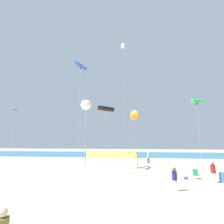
{
  "coord_description": "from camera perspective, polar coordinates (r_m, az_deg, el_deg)",
  "views": [
    {
      "loc": [
        2.77,
        -14.66,
        3.69
      ],
      "look_at": [
        0.13,
        8.37,
        7.28
      ],
      "focal_mm": 29.08,
      "sensor_mm": 36.0,
      "label": 1
    }
  ],
  "objects": [
    {
      "name": "ground_plane",
      "position": [
        15.37,
        -4.39,
        -22.67
      ],
      "size": [
        120.0,
        120.0,
        0.0
      ],
      "primitive_type": "plane",
      "color": "beige"
    },
    {
      "name": "kite_black_tube",
      "position": [
        24.72,
        -1.87,
        0.99
      ],
      "size": [
        2.13,
        2.25,
        8.23
      ],
      "color": "silver",
      "rests_on": "ground"
    },
    {
      "name": "kite_blue_tube",
      "position": [
        24.23,
        -9.87,
        14.02
      ],
      "size": [
        1.15,
        2.47,
        13.3
      ],
      "color": "silver",
      "rests_on": "ground"
    },
    {
      "name": "beachgoer_sage_shirt",
      "position": [
        30.8,
        11.35,
        -13.8
      ],
      "size": [
        0.39,
        0.39,
        1.71
      ],
      "rotation": [
        0.0,
        0.0,
        5.04
      ],
      "color": "#7A3872",
      "rests_on": "ground"
    },
    {
      "name": "trash_barrel",
      "position": [
        19.63,
        31.57,
        -17.11
      ],
      "size": [
        0.65,
        0.65,
        0.86
      ],
      "primitive_type": "cylinder",
      "color": "teal",
      "rests_on": "ground"
    },
    {
      "name": "volleyball_net",
      "position": [
        25.66,
        -0.62,
        -13.39
      ],
      "size": [
        7.47,
        1.97,
        2.4
      ],
      "color": "#4C4C51",
      "rests_on": "ground"
    },
    {
      "name": "kite_violet_diamond",
      "position": [
        26.82,
        -28.26,
        0.5
      ],
      "size": [
        0.75,
        0.75,
        7.83
      ],
      "color": "silver",
      "rests_on": "ground"
    },
    {
      "name": "beachgoer_navy_shirt",
      "position": [
        14.99,
        19.05,
        -19.06
      ],
      "size": [
        0.39,
        0.39,
        1.69
      ],
      "rotation": [
        0.0,
        0.0,
        2.28
      ],
      "color": "white",
      "rests_on": "ground"
    },
    {
      "name": "beachgoer_maroon_shirt",
      "position": [
        18.95,
        29.18,
        -15.96
      ],
      "size": [
        0.42,
        0.42,
        1.82
      ],
      "rotation": [
        0.0,
        0.0,
        5.01
      ],
      "color": "white",
      "rests_on": "ground"
    },
    {
      "name": "folding_beach_chair",
      "position": [
        20.17,
        24.89,
        -17.21
      ],
      "size": [
        0.52,
        0.65,
        0.89
      ],
      "rotation": [
        0.0,
        0.0,
        0.05
      ],
      "color": "#1E8C4C",
      "rests_on": "ground"
    },
    {
      "name": "ocean_band",
      "position": [
        48.86,
        3.36,
        -13.1
      ],
      "size": [
        120.0,
        20.0,
        0.01
      ],
      "primitive_type": "cube",
      "color": "teal",
      "rests_on": "ground"
    },
    {
      "name": "kite_green_tube",
      "position": [
        28.14,
        25.11,
        3.0
      ],
      "size": [
        1.69,
        1.16,
        9.38
      ],
      "color": "silver",
      "rests_on": "ground"
    },
    {
      "name": "kite_orange_delta",
      "position": [
        29.03,
        6.75,
        -0.98
      ],
      "size": [
        1.5,
        1.21,
        8.39
      ],
      "color": "silver",
      "rests_on": "ground"
    },
    {
      "name": "kite_white_box",
      "position": [
        37.35,
        3.47,
        19.86
      ],
      "size": [
        0.69,
        0.69,
        22.16
      ],
      "color": "silver",
      "rests_on": "ground"
    },
    {
      "name": "beach_handbag",
      "position": [
        19.47,
        22.23,
        -18.7
      ],
      "size": [
        0.33,
        0.17,
        0.27
      ],
      "primitive_type": "cube",
      "color": "#7A3872",
      "rests_on": "ground"
    },
    {
      "name": "kite_white_delta",
      "position": [
        20.01,
        -8.23,
        2.32
      ],
      "size": [
        1.2,
        0.63,
        8.1
      ],
      "color": "silver",
      "rests_on": "ground"
    }
  ]
}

